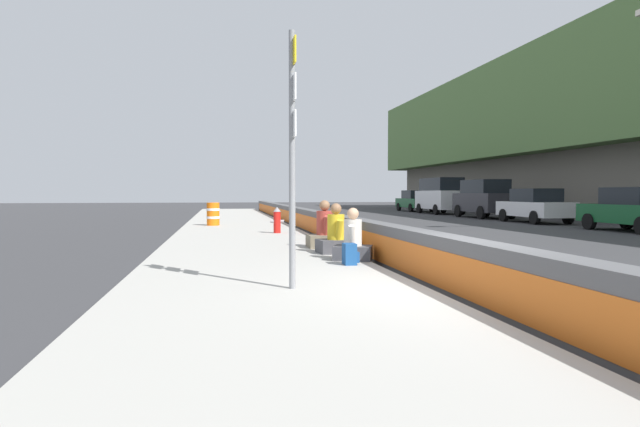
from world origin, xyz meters
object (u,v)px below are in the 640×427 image
(seated_person_foreground, at_px, (353,244))
(backpack, at_px, (350,254))
(route_sign_post, at_px, (293,139))
(parked_car_far, at_px, (440,195))
(parked_car_third, at_px, (635,209))
(seated_person_rear, at_px, (325,233))
(construction_barrel, at_px, (213,214))
(parked_car_farther, at_px, (415,201))
(parked_car_fourth, at_px, (535,206))
(fire_hydrant, at_px, (277,220))
(seated_person_middle, at_px, (336,237))
(parked_car_midline, at_px, (484,198))

(seated_person_foreground, distance_m, backpack, 0.76)
(route_sign_post, height_order, parked_car_far, route_sign_post)
(parked_car_third, bearing_deg, seated_person_rear, 111.08)
(seated_person_foreground, bearing_deg, construction_barrel, 13.31)
(seated_person_rear, xyz_separation_m, backpack, (-3.26, 0.14, -0.17))
(parked_car_farther, bearing_deg, parked_car_fourth, 179.40)
(fire_hydrant, relative_size, parked_car_fourth, 0.19)
(parked_car_farther, bearing_deg, parked_car_far, 178.60)
(seated_person_middle, bearing_deg, seated_person_foreground, -176.89)
(route_sign_post, bearing_deg, seated_person_middle, -19.68)
(parked_car_third, distance_m, parked_car_fourth, 6.43)
(parked_car_fourth, height_order, parked_car_far, parked_car_far)
(seated_person_foreground, distance_m, parked_car_third, 15.03)
(parked_car_far, bearing_deg, backpack, 153.85)
(construction_barrel, relative_size, parked_car_third, 0.21)
(parked_car_third, bearing_deg, fire_hydrant, 89.92)
(parked_car_farther, bearing_deg, parked_car_midline, 179.42)
(fire_hydrant, bearing_deg, parked_car_third, -90.08)
(seated_person_rear, xyz_separation_m, construction_barrel, (9.79, 2.83, 0.11))
(seated_person_rear, height_order, parked_car_fourth, parked_car_fourth)
(backpack, distance_m, construction_barrel, 13.33)
(construction_barrel, bearing_deg, seated_person_middle, -165.53)
(seated_person_rear, relative_size, parked_car_midline, 0.24)
(construction_barrel, bearing_deg, parked_car_fourth, -83.93)
(seated_person_middle, relative_size, backpack, 2.79)
(construction_barrel, height_order, parked_car_fourth, parked_car_fourth)
(route_sign_post, distance_m, backpack, 3.31)
(route_sign_post, relative_size, backpack, 9.00)
(construction_barrel, xyz_separation_m, parked_car_midline, (7.09, -15.79, 0.56))
(backpack, xyz_separation_m, parked_car_third, (8.29, -13.21, 0.53))
(seated_person_rear, relative_size, parked_car_third, 0.26)
(backpack, distance_m, parked_car_third, 15.60)
(route_sign_post, distance_m, seated_person_foreground, 3.87)
(route_sign_post, xyz_separation_m, parked_car_fourth, (17.05, -14.43, -1.37))
(parked_car_midline, xyz_separation_m, parked_car_far, (6.51, 0.01, 0.17))
(parked_car_fourth, relative_size, parked_car_farther, 1.00)
(parked_car_third, bearing_deg, parked_car_midline, 0.53)
(construction_barrel, height_order, parked_car_far, parked_car_far)
(parked_car_midline, distance_m, parked_car_farther, 11.99)
(route_sign_post, height_order, parked_car_farther, route_sign_post)
(parked_car_midline, bearing_deg, seated_person_rear, 142.49)
(parked_car_third, bearing_deg, seated_person_middle, 115.71)
(seated_person_rear, distance_m, construction_barrel, 10.19)
(parked_car_fourth, bearing_deg, seated_person_foreground, 137.58)
(route_sign_post, xyz_separation_m, parked_car_farther, (34.45, -14.61, -1.37))
(fire_hydrant, xyz_separation_m, construction_barrel, (4.73, 2.17, 0.03))
(backpack, bearing_deg, parked_car_third, -57.87)
(parked_car_far, bearing_deg, seated_person_rear, 151.05)
(route_sign_post, height_order, parked_car_midline, route_sign_post)
(seated_person_foreground, height_order, seated_person_middle, seated_person_middle)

